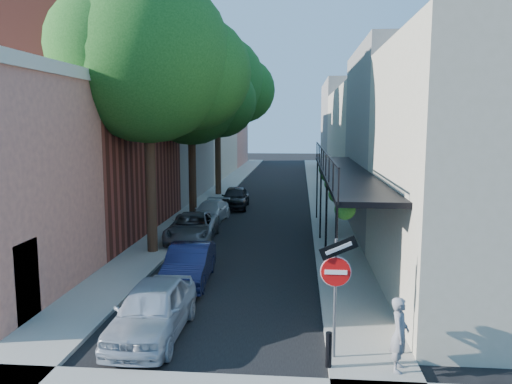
% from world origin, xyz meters
% --- Properties ---
extents(ground, '(160.00, 160.00, 0.00)m').
position_xyz_m(ground, '(0.00, 0.00, 0.00)').
color(ground, black).
rests_on(ground, ground).
extents(road_surface, '(6.00, 64.00, 0.01)m').
position_xyz_m(road_surface, '(0.00, 30.00, 0.01)').
color(road_surface, black).
rests_on(road_surface, ground).
extents(sidewalk_left, '(2.00, 64.00, 0.12)m').
position_xyz_m(sidewalk_left, '(-4.00, 30.00, 0.06)').
color(sidewalk_left, gray).
rests_on(sidewalk_left, ground).
extents(sidewalk_right, '(2.00, 64.00, 0.12)m').
position_xyz_m(sidewalk_right, '(4.00, 30.00, 0.06)').
color(sidewalk_right, gray).
rests_on(sidewalk_right, ground).
extents(buildings_left, '(10.10, 59.10, 12.00)m').
position_xyz_m(buildings_left, '(-9.30, 28.76, 4.94)').
color(buildings_left, tan).
rests_on(buildings_left, ground).
extents(buildings_right, '(9.80, 55.00, 10.00)m').
position_xyz_m(buildings_right, '(8.99, 29.49, 4.42)').
color(buildings_right, '#C0B59E').
rests_on(buildings_right, ground).
extents(sign_post, '(0.89, 0.17, 2.99)m').
position_xyz_m(sign_post, '(3.16, 0.97, 2.04)').
color(sign_post, '#595B60').
rests_on(sign_post, ground).
extents(bollard, '(0.14, 0.14, 0.80)m').
position_xyz_m(bollard, '(3.00, 0.50, 0.52)').
color(bollard, black).
rests_on(bollard, sidewalk_right).
extents(oak_near, '(7.48, 6.80, 11.42)m').
position_xyz_m(oak_near, '(-3.37, 10.26, 7.88)').
color(oak_near, '#392516').
rests_on(oak_near, ground).
extents(oak_mid, '(6.60, 6.00, 10.20)m').
position_xyz_m(oak_mid, '(-3.42, 18.23, 7.06)').
color(oak_mid, '#392516').
rests_on(oak_mid, ground).
extents(oak_far, '(7.70, 7.00, 11.90)m').
position_xyz_m(oak_far, '(-3.35, 27.27, 8.26)').
color(oak_far, '#392516').
rests_on(oak_far, ground).
extents(parked_car_a, '(1.68, 4.14, 1.41)m').
position_xyz_m(parked_car_a, '(-1.40, 2.01, 0.70)').
color(parked_car_a, '#A7AEB9').
rests_on(parked_car_a, ground).
extents(parked_car_b, '(1.56, 4.01, 1.30)m').
position_xyz_m(parked_car_b, '(-1.42, 6.35, 0.65)').
color(parked_car_b, '#111537').
rests_on(parked_car_b, ground).
extents(parked_car_c, '(2.43, 4.77, 1.29)m').
position_xyz_m(parked_car_c, '(-2.60, 12.30, 0.64)').
color(parked_car_c, '#56575D').
rests_on(parked_car_c, ground).
extents(parked_car_d, '(1.94, 4.02, 1.13)m').
position_xyz_m(parked_car_d, '(-2.60, 17.05, 0.56)').
color(parked_car_d, silver).
rests_on(parked_car_d, ground).
extents(parked_car_e, '(1.77, 4.12, 1.39)m').
position_xyz_m(parked_car_e, '(-1.80, 21.55, 0.69)').
color(parked_car_e, black).
rests_on(parked_car_e, ground).
extents(pedestrian, '(0.53, 0.68, 1.64)m').
position_xyz_m(pedestrian, '(4.51, 0.50, 0.94)').
color(pedestrian, gray).
rests_on(pedestrian, sidewalk_right).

